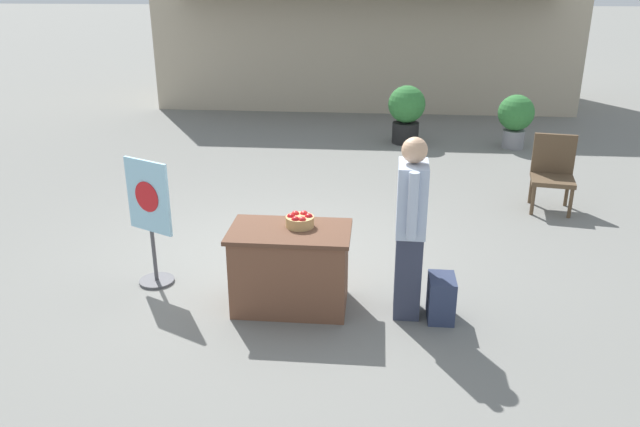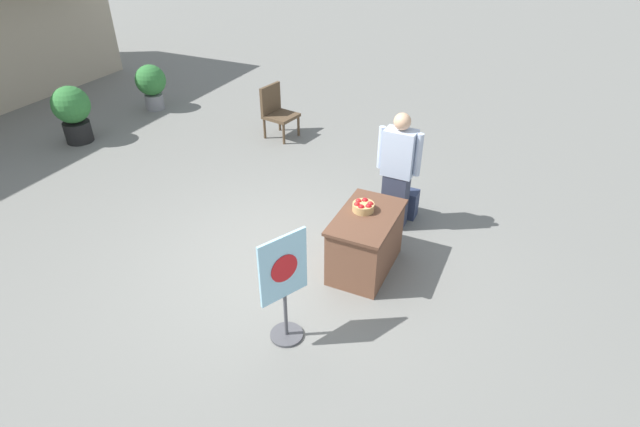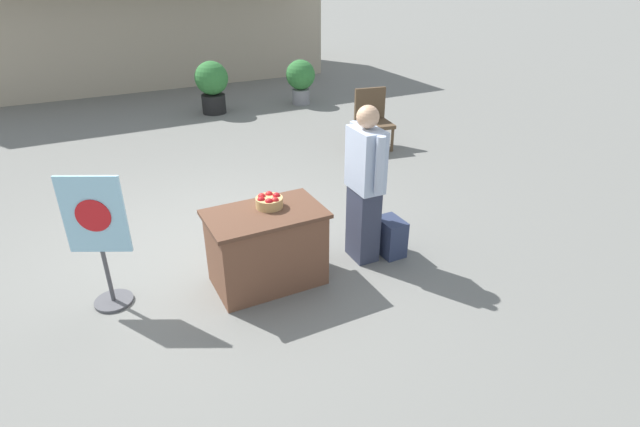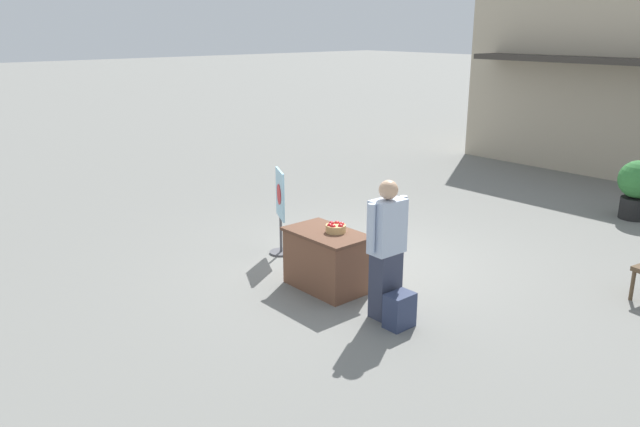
% 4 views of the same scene
% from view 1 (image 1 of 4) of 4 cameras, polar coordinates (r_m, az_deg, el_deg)
% --- Properties ---
extents(ground_plane, '(120.00, 120.00, 0.00)m').
position_cam_1_polar(ground_plane, '(7.04, -4.22, -4.25)').
color(ground_plane, slate).
extents(storefront_building, '(9.61, 4.53, 4.31)m').
position_cam_1_polar(storefront_building, '(16.08, 4.25, 18.03)').
color(storefront_building, '#B7A88E').
rests_on(storefront_building, ground_plane).
extents(display_table, '(1.13, 0.69, 0.79)m').
position_cam_1_polar(display_table, '(5.94, -2.71, -5.00)').
color(display_table, brown).
rests_on(display_table, ground_plane).
extents(apple_basket, '(0.27, 0.27, 0.13)m').
position_cam_1_polar(apple_basket, '(5.82, -1.86, -0.63)').
color(apple_basket, tan).
rests_on(apple_basket, display_table).
extents(person_visitor, '(0.27, 0.61, 1.70)m').
position_cam_1_polar(person_visitor, '(5.68, 8.26, -1.26)').
color(person_visitor, '#33384C').
rests_on(person_visitor, ground_plane).
extents(backpack, '(0.24, 0.34, 0.42)m').
position_cam_1_polar(backpack, '(5.91, 11.01, -7.59)').
color(backpack, '#2D3856').
rests_on(backpack, ground_plane).
extents(poster_board, '(0.51, 0.36, 1.32)m').
position_cam_1_polar(poster_board, '(6.47, -15.25, -0.45)').
color(poster_board, '#4C4C51').
rests_on(poster_board, ground_plane).
extents(patio_chair, '(0.63, 0.63, 1.00)m').
position_cam_1_polar(patio_chair, '(8.97, 20.52, 3.77)').
color(patio_chair, brown).
rests_on(patio_chair, ground_plane).
extents(potted_plant_near_right, '(0.69, 0.69, 1.08)m').
position_cam_1_polar(potted_plant_near_right, '(11.88, 7.91, 9.28)').
color(potted_plant_near_right, black).
rests_on(potted_plant_near_right, ground_plane).
extents(potted_plant_far_left, '(0.65, 0.65, 0.98)m').
position_cam_1_polar(potted_plant_far_left, '(11.98, 17.45, 8.43)').
color(potted_plant_far_left, gray).
rests_on(potted_plant_far_left, ground_plane).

